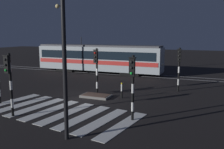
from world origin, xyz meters
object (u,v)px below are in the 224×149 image
street_lamp_near_kerb (60,33)px  bollard_island_edge (122,90)px  traffic_light_corner_near_right (132,78)px  street_lamp_trackside_left (62,31)px  tram (98,58)px  traffic_light_median_centre (96,65)px  traffic_light_kerb_mid_left (9,75)px  traffic_light_corner_far_right (179,63)px

street_lamp_near_kerb → bollard_island_edge: (-0.21, 7.59, -3.92)m
bollard_island_edge → traffic_light_corner_near_right: bearing=-63.1°
street_lamp_trackside_left → tram: bearing=47.6°
traffic_light_median_centre → tram: size_ratio=0.23×
traffic_light_kerb_mid_left → street_lamp_trackside_left: 14.23m
traffic_light_corner_far_right → bollard_island_edge: bearing=-132.8°
traffic_light_corner_near_right → tram: bearing=121.6°
traffic_light_corner_near_right → traffic_light_corner_far_right: 7.86m
traffic_light_corner_near_right → street_lamp_near_kerb: 4.54m
traffic_light_corner_far_right → street_lamp_trackside_left: size_ratio=0.45×
street_lamp_trackside_left → street_lamp_near_kerb: (9.67, -14.52, -0.27)m
traffic_light_median_centre → traffic_light_kerb_mid_left: size_ratio=1.00×
traffic_light_kerb_mid_left → traffic_light_corner_far_right: size_ratio=1.01×
traffic_light_median_centre → bollard_island_edge: 2.65m
traffic_light_kerb_mid_left → traffic_light_corner_far_right: (7.53, 9.68, -0.02)m
traffic_light_median_centre → traffic_light_corner_far_right: bearing=33.3°
street_lamp_near_kerb → traffic_light_corner_far_right: bearing=74.3°
traffic_light_corner_near_right → traffic_light_kerb_mid_left: traffic_light_kerb_mid_left is taller
traffic_light_kerb_mid_left → street_lamp_near_kerb: (4.36, -1.56, 2.19)m
traffic_light_corner_far_right → tram: 11.88m
traffic_light_corner_far_right → tram: bearing=147.4°
traffic_light_median_centre → street_lamp_trackside_left: (-7.45, 6.83, 2.48)m
bollard_island_edge → traffic_light_corner_far_right: bearing=47.2°
traffic_light_kerb_mid_left → traffic_light_corner_far_right: bearing=52.1°
bollard_island_edge → street_lamp_near_kerb: bearing=-88.4°
traffic_light_kerb_mid_left → street_lamp_near_kerb: 5.13m
street_lamp_trackside_left → traffic_light_kerb_mid_left: bearing=-67.7°
street_lamp_near_kerb → tram: bearing=111.2°
street_lamp_near_kerb → traffic_light_corner_near_right: bearing=61.6°
traffic_light_corner_near_right → street_lamp_trackside_left: bearing=136.3°
traffic_light_median_centre → traffic_light_corner_far_right: 6.45m
traffic_light_corner_near_right → bollard_island_edge: 4.91m
traffic_light_median_centre → street_lamp_near_kerb: bearing=-73.9°
traffic_light_corner_near_right → bollard_island_edge: bearing=116.9°
traffic_light_median_centre → bollard_island_edge: size_ratio=3.11×
traffic_light_median_centre → street_lamp_trackside_left: 10.41m
traffic_light_median_centre → street_lamp_near_kerb: street_lamp_near_kerb is taller
tram → traffic_light_median_centre: bearing=-65.1°
street_lamp_trackside_left → bollard_island_edge: street_lamp_trackside_left is taller
traffic_light_kerb_mid_left → bollard_island_edge: size_ratio=3.12×
traffic_light_corner_far_right → street_lamp_trackside_left: bearing=165.6°
street_lamp_trackside_left → bollard_island_edge: 12.46m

